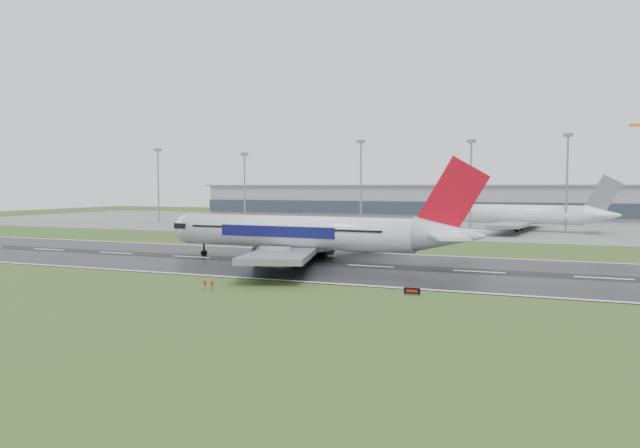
% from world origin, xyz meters
% --- Properties ---
extents(ground, '(520.00, 520.00, 0.00)m').
position_xyz_m(ground, '(0.00, 0.00, 0.00)').
color(ground, '#2F4D1C').
rests_on(ground, ground).
extents(runway, '(400.00, 45.00, 0.10)m').
position_xyz_m(runway, '(0.00, 0.00, 0.05)').
color(runway, black).
rests_on(runway, ground).
extents(apron, '(400.00, 130.00, 0.08)m').
position_xyz_m(apron, '(0.00, 125.00, 0.04)').
color(apron, slate).
rests_on(apron, ground).
extents(terminal, '(240.00, 36.00, 15.00)m').
position_xyz_m(terminal, '(0.00, 185.00, 7.50)').
color(terminal, gray).
rests_on(terminal, ground).
extents(main_airliner, '(68.70, 65.65, 19.61)m').
position_xyz_m(main_airliner, '(7.62, 2.04, 9.91)').
color(main_airliner, silver).
rests_on(main_airliner, runway).
extents(parked_airliner, '(67.49, 63.74, 18.03)m').
position_xyz_m(parked_airliner, '(39.60, 104.46, 9.10)').
color(parked_airliner, white).
rests_on(parked_airliner, apron).
extents(runway_sign, '(2.31, 0.59, 1.04)m').
position_xyz_m(runway_sign, '(34.18, -26.54, 0.52)').
color(runway_sign, black).
rests_on(runway_sign, ground).
extents(floodmast_0, '(0.64, 0.64, 29.60)m').
position_xyz_m(floodmast_0, '(-103.06, 100.00, 14.80)').
color(floodmast_0, gray).
rests_on(floodmast_0, ground).
extents(floodmast_1, '(0.64, 0.64, 27.01)m').
position_xyz_m(floodmast_1, '(-62.23, 100.00, 13.50)').
color(floodmast_1, gray).
rests_on(floodmast_1, ground).
extents(floodmast_2, '(0.64, 0.64, 30.61)m').
position_xyz_m(floodmast_2, '(-14.47, 100.00, 15.31)').
color(floodmast_2, gray).
rests_on(floodmast_2, ground).
extents(floodmast_3, '(0.64, 0.64, 29.65)m').
position_xyz_m(floodmast_3, '(24.53, 100.00, 14.83)').
color(floodmast_3, gray).
rests_on(floodmast_3, ground).
extents(floodmast_4, '(0.64, 0.64, 30.77)m').
position_xyz_m(floodmast_4, '(54.68, 100.00, 15.39)').
color(floodmast_4, gray).
rests_on(floodmast_4, ground).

